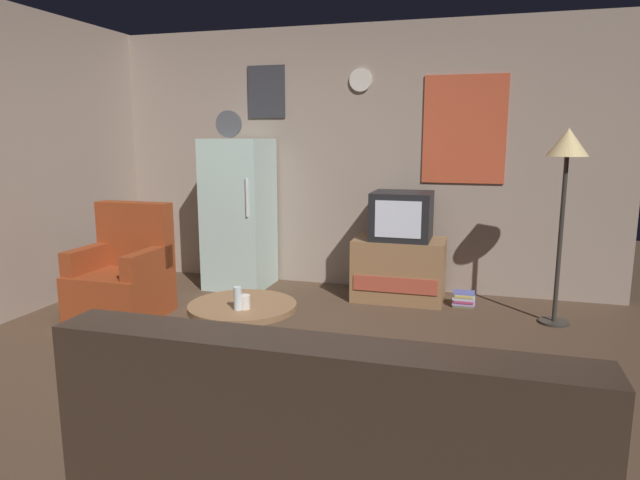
{
  "coord_description": "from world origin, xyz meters",
  "views": [
    {
      "loc": [
        1.25,
        -3.11,
        1.53
      ],
      "look_at": [
        0.09,
        0.9,
        0.75
      ],
      "focal_mm": 31.45,
      "sensor_mm": 36.0,
      "label": 1
    }
  ],
  "objects": [
    {
      "name": "fridge",
      "position": [
        -1.1,
        2.06,
        0.75
      ],
      "size": [
        0.6,
        0.62,
        1.77
      ],
      "color": "silver",
      "rests_on": "ground_plane"
    },
    {
      "name": "coffee_table",
      "position": [
        -0.24,
        0.18,
        0.22
      ],
      "size": [
        0.72,
        0.72,
        0.43
      ],
      "color": "#8E6642",
      "rests_on": "ground_plane"
    },
    {
      "name": "standing_lamp",
      "position": [
        1.88,
        1.69,
        1.36
      ],
      "size": [
        0.32,
        0.32,
        1.59
      ],
      "color": "#332D28",
      "rests_on": "ground_plane"
    },
    {
      "name": "crt_tv",
      "position": [
        0.55,
        2.03,
        0.8
      ],
      "size": [
        0.54,
        0.51,
        0.44
      ],
      "color": "black",
      "rests_on": "tv_stand"
    },
    {
      "name": "armchair",
      "position": [
        -1.66,
        0.89,
        0.34
      ],
      "size": [
        0.68,
        0.68,
        0.96
      ],
      "color": "maroon",
      "rests_on": "ground_plane"
    },
    {
      "name": "tv_stand",
      "position": [
        0.54,
        2.04,
        0.29
      ],
      "size": [
        0.84,
        0.53,
        0.58
      ],
      "color": "#8E6642",
      "rests_on": "ground_plane"
    },
    {
      "name": "mug_ceramic_white",
      "position": [
        -0.18,
        0.08,
        0.48
      ],
      "size": [
        0.08,
        0.08,
        0.09
      ],
      "primitive_type": "cylinder",
      "color": "silver",
      "rests_on": "coffee_table"
    },
    {
      "name": "wine_glass",
      "position": [
        -0.21,
        0.05,
        0.51
      ],
      "size": [
        0.05,
        0.05,
        0.15
      ],
      "primitive_type": "cylinder",
      "color": "silver",
      "rests_on": "coffee_table"
    },
    {
      "name": "wall_with_art",
      "position": [
        0.01,
        2.45,
        1.3
      ],
      "size": [
        5.2,
        0.12,
        2.59
      ],
      "color": "gray",
      "rests_on": "ground_plane"
    },
    {
      "name": "ground_plane",
      "position": [
        0.0,
        0.0,
        0.0
      ],
      "size": [
        12.0,
        12.0,
        0.0
      ],
      "primitive_type": "plane",
      "color": "#4C3828"
    },
    {
      "name": "book_stack",
      "position": [
        1.14,
        1.97,
        0.07
      ],
      "size": [
        0.2,
        0.18,
        0.13
      ],
      "color": "#63704D",
      "rests_on": "ground_plane"
    }
  ]
}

